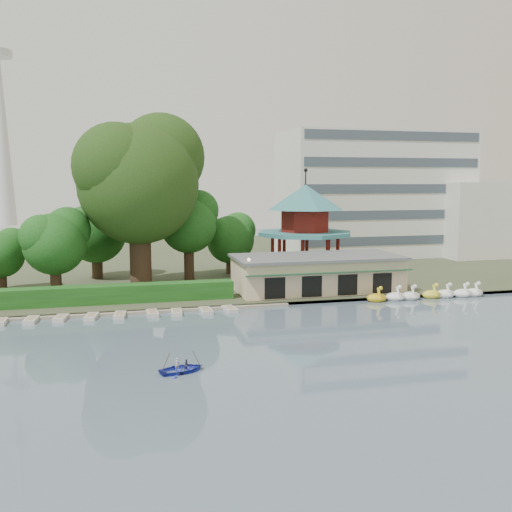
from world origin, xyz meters
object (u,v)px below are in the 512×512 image
object	(u,v)px
dock	(115,313)
rowboat_with_passengers	(182,366)
boathouse	(317,273)
big_tree	(140,175)
pavilion	(305,221)

from	to	relation	value
dock	rowboat_with_passengers	size ratio (longest dim) A/B	7.02
dock	boathouse	bearing A→B (deg)	12.24
boathouse	rowboat_with_passengers	bearing A→B (deg)	-127.71
big_tree	rowboat_with_passengers	bearing A→B (deg)	-87.95
boathouse	pavilion	xyz separation A→B (m)	(2.00, 10.03, 5.11)
big_tree	rowboat_with_passengers	world-z (taller)	big_tree
pavilion	big_tree	size ratio (longest dim) A/B	0.68
boathouse	rowboat_with_passengers	size ratio (longest dim) A/B	3.84
dock	rowboat_with_passengers	bearing A→B (deg)	-76.92
boathouse	pavilion	world-z (taller)	pavilion
boathouse	big_tree	world-z (taller)	big_tree
pavilion	boathouse	bearing A→B (deg)	-101.28
pavilion	rowboat_with_passengers	world-z (taller)	pavilion
dock	big_tree	xyz separation A→B (m)	(3.18, 11.02, 13.07)
big_tree	boathouse	bearing A→B (deg)	-18.36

